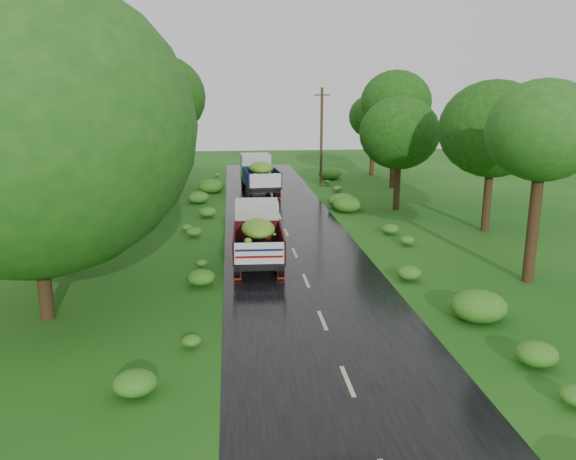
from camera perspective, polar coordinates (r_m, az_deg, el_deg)
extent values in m
plane|color=#0F450E|center=(15.10, 6.06, -15.07)|extent=(120.00, 120.00, 0.00)
cube|color=black|center=(19.54, 3.04, -8.03)|extent=(6.50, 80.00, 0.02)
cube|color=#BFB78C|center=(15.09, 6.07, -15.00)|extent=(0.12, 1.60, 0.00)
cube|color=#BFB78C|center=(18.63, 3.52, -9.13)|extent=(0.12, 1.60, 0.00)
cube|color=#BFB78C|center=(22.32, 1.86, -5.16)|extent=(0.12, 1.60, 0.00)
cube|color=#BFB78C|center=(26.11, 0.68, -2.33)|extent=(0.12, 1.60, 0.00)
cube|color=#BFB78C|center=(29.95, -0.19, -0.22)|extent=(0.12, 1.60, 0.00)
cube|color=#BFB78C|center=(33.83, -0.86, 1.41)|extent=(0.12, 1.60, 0.00)
cube|color=#BFB78C|center=(37.73, -1.40, 2.70)|extent=(0.12, 1.60, 0.00)
cube|color=#BFB78C|center=(41.65, -1.83, 3.75)|extent=(0.12, 1.60, 0.00)
cube|color=#BFB78C|center=(45.59, -2.19, 4.62)|extent=(0.12, 1.60, 0.00)
cube|color=#BFB78C|center=(49.53, -2.50, 5.35)|extent=(0.12, 1.60, 0.00)
cube|color=#BFB78C|center=(53.49, -2.76, 5.98)|extent=(0.12, 1.60, 0.00)
cube|color=black|center=(24.45, -3.07, -2.11)|extent=(1.69, 5.07, 0.25)
cylinder|color=black|center=(26.25, -5.03, -1.33)|extent=(0.28, 0.90, 0.89)
cylinder|color=black|center=(26.28, -1.26, -1.27)|extent=(0.28, 0.90, 0.89)
cylinder|color=black|center=(23.40, -5.13, -3.22)|extent=(0.28, 0.90, 0.89)
cylinder|color=black|center=(23.43, -0.89, -3.15)|extent=(0.28, 0.90, 0.89)
cylinder|color=black|center=(22.52, -5.17, -3.90)|extent=(0.28, 0.90, 0.89)
cylinder|color=black|center=(22.55, -0.75, -3.82)|extent=(0.28, 0.90, 0.89)
cube|color=maroon|center=(22.30, -5.17, -4.62)|extent=(0.30, 0.04, 0.40)
cube|color=maroon|center=(22.33, -0.71, -4.54)|extent=(0.30, 0.04, 0.40)
cube|color=silver|center=(26.16, -3.18, 1.14)|extent=(2.02, 1.75, 1.70)
cube|color=black|center=(23.50, -3.03, -2.27)|extent=(2.17, 3.90, 0.14)
cube|color=#4C0D0E|center=(23.37, -5.47, -1.15)|extent=(0.19, 3.84, 0.85)
cube|color=#4C0D0E|center=(23.40, -0.62, -1.06)|extent=(0.19, 3.84, 0.85)
cube|color=#4C0D0E|center=(25.19, -3.13, -0.01)|extent=(2.05, 0.13, 0.85)
cube|color=silver|center=(21.55, -2.94, -2.39)|extent=(2.05, 0.13, 0.85)
ellipsoid|color=#43921A|center=(23.24, -3.06, 0.17)|extent=(1.82, 3.27, 0.89)
cube|color=black|center=(41.66, -2.92, 4.62)|extent=(2.19, 5.77, 0.28)
cylinder|color=black|center=(43.58, -4.56, 4.80)|extent=(0.36, 1.02, 1.00)
cylinder|color=black|center=(43.83, -2.02, 4.89)|extent=(0.36, 1.02, 1.00)
cylinder|color=black|center=(40.31, -4.04, 4.08)|extent=(0.36, 1.02, 1.00)
cylinder|color=black|center=(40.58, -1.31, 4.18)|extent=(0.36, 1.02, 1.00)
cylinder|color=black|center=(39.31, -3.87, 3.83)|extent=(0.36, 1.02, 1.00)
cylinder|color=black|center=(39.58, -1.07, 3.93)|extent=(0.36, 1.02, 1.00)
cube|color=maroon|center=(39.01, -3.80, 3.43)|extent=(0.34, 0.07, 0.45)
cube|color=maroon|center=(39.29, -0.98, 3.53)|extent=(0.34, 0.07, 0.45)
cube|color=silver|center=(43.72, -3.34, 6.50)|extent=(2.36, 2.08, 1.90)
cube|color=black|center=(40.60, -2.72, 4.70)|extent=(2.66, 4.49, 0.16)
cube|color=navy|center=(40.38, -4.30, 5.42)|extent=(0.44, 4.30, 0.95)
cube|color=navy|center=(40.68, -1.17, 5.52)|extent=(0.44, 4.30, 0.95)
cube|color=navy|center=(42.59, -3.13, 5.88)|extent=(2.30, 0.27, 0.95)
cube|color=silver|center=(38.44, -2.29, 5.03)|extent=(2.30, 0.27, 0.95)
ellipsoid|color=#43921A|center=(40.43, -2.74, 6.31)|extent=(2.23, 3.77, 1.00)
cylinder|color=#382616|center=(44.44, 3.41, 9.32)|extent=(0.27, 0.27, 7.67)
cube|color=#382616|center=(44.30, 3.47, 13.53)|extent=(1.28, 0.59, 0.10)
cylinder|color=black|center=(19.42, -24.17, 1.54)|extent=(0.45, 0.45, 7.11)
ellipsoid|color=#103D0B|center=(19.09, -24.97, 9.48)|extent=(4.54, 4.54, 4.09)
cylinder|color=black|center=(24.31, -22.67, 5.60)|extent=(0.48, 0.48, 8.50)
ellipsoid|color=#103D0B|center=(24.13, -23.39, 13.20)|extent=(3.79, 3.79, 3.41)
cylinder|color=black|center=(29.67, -17.88, 5.27)|extent=(0.43, 0.43, 6.43)
ellipsoid|color=#103D0B|center=(29.43, -18.23, 9.97)|extent=(3.34, 3.34, 3.01)
cylinder|color=black|center=(35.63, -19.53, 7.68)|extent=(0.47, 0.47, 7.93)
ellipsoid|color=#103D0B|center=(35.48, -19.93, 12.52)|extent=(4.25, 4.25, 3.83)
cylinder|color=black|center=(40.23, -15.12, 8.68)|extent=(0.47, 0.47, 8.04)
ellipsoid|color=#103D0B|center=(40.10, -15.40, 13.03)|extent=(3.80, 3.80, 3.42)
cylinder|color=black|center=(45.78, -15.85, 9.08)|extent=(0.47, 0.47, 7.86)
ellipsoid|color=#103D0B|center=(45.66, -16.10, 12.82)|extent=(4.21, 4.21, 3.79)
cylinder|color=black|center=(50.28, -12.76, 9.65)|extent=(0.47, 0.47, 7.88)
ellipsoid|color=#103D0B|center=(50.18, -12.95, 13.06)|extent=(3.96, 3.96, 3.57)
cylinder|color=black|center=(23.45, 23.89, 3.00)|extent=(0.44, 0.44, 6.71)
ellipsoid|color=#185715|center=(23.16, 24.51, 9.20)|extent=(2.91, 2.91, 2.62)
cylinder|color=black|center=(31.59, 19.77, 5.38)|extent=(0.43, 0.43, 6.19)
ellipsoid|color=#185715|center=(31.37, 20.13, 9.62)|extent=(3.34, 3.34, 3.01)
cylinder|color=black|center=(36.10, 11.09, 6.33)|extent=(0.41, 0.41, 5.49)
ellipsoid|color=#185715|center=(35.89, 11.25, 9.63)|extent=(3.16, 3.16, 2.84)
cylinder|color=black|center=(44.47, 10.73, 8.97)|extent=(0.46, 0.46, 7.45)
ellipsoid|color=#185715|center=(44.34, 10.89, 12.62)|extent=(3.27, 3.27, 2.95)
cylinder|color=black|center=(51.59, 8.59, 8.85)|extent=(0.42, 0.42, 5.94)
ellipsoid|color=#185715|center=(51.45, 8.68, 11.35)|extent=(2.97, 2.97, 2.67)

